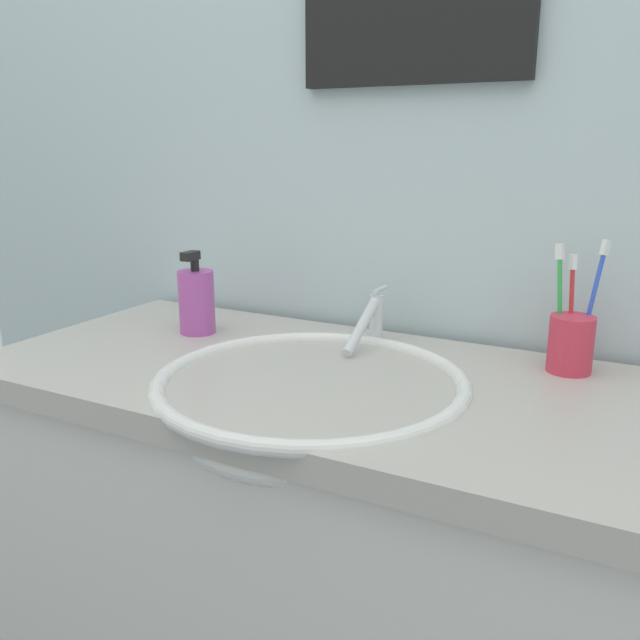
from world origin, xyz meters
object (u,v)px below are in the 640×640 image
at_px(toothbrush_blue, 593,297).
at_px(toothbrush_red, 571,303).
at_px(faucet, 370,320).
at_px(soap_dispenser, 196,301).
at_px(toothbrush_green, 560,298).
at_px(toothbrush_cup, 571,344).

bearing_deg(toothbrush_blue, toothbrush_red, -176.51).
height_order(faucet, soap_dispenser, soap_dispenser).
height_order(toothbrush_blue, soap_dispenser, toothbrush_blue).
relative_size(toothbrush_green, toothbrush_red, 1.10).
bearing_deg(soap_dispenser, toothbrush_red, 10.33).
height_order(toothbrush_blue, toothbrush_red, toothbrush_blue).
xyz_separation_m(toothbrush_green, soap_dispenser, (-0.63, -0.10, -0.05)).
distance_m(toothbrush_cup, toothbrush_blue, 0.08).
relative_size(faucet, toothbrush_green, 0.86).
height_order(toothbrush_green, soap_dispenser, toothbrush_green).
bearing_deg(toothbrush_red, toothbrush_cup, -71.38).
relative_size(toothbrush_cup, toothbrush_green, 0.46).
bearing_deg(toothbrush_red, soap_dispenser, -169.67).
bearing_deg(toothbrush_blue, faucet, -174.20).
height_order(toothbrush_cup, toothbrush_blue, toothbrush_blue).
bearing_deg(toothbrush_green, soap_dispenser, -170.74).
xyz_separation_m(toothbrush_blue, toothbrush_green, (-0.05, -0.02, -0.00)).
bearing_deg(toothbrush_blue, toothbrush_cup, -132.11).
height_order(toothbrush_green, toothbrush_red, toothbrush_green).
distance_m(faucet, toothbrush_green, 0.32).
height_order(toothbrush_cup, toothbrush_green, toothbrush_green).
relative_size(toothbrush_red, soap_dispenser, 1.13).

